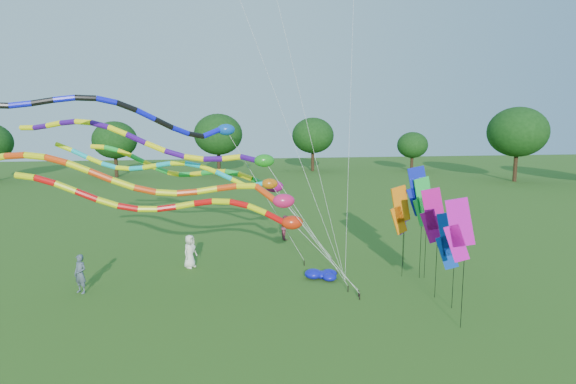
{
  "coord_description": "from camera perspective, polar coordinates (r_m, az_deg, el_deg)",
  "views": [
    {
      "loc": [
        -3.71,
        -17.34,
        7.91
      ],
      "look_at": [
        -0.44,
        2.87,
        4.8
      ],
      "focal_mm": 30.0,
      "sensor_mm": 36.0,
      "label": 1
    }
  ],
  "objects": [
    {
      "name": "person_a",
      "position": [
        26.49,
        -11.55,
        -6.9
      ],
      "size": [
        0.99,
        1.04,
        1.79
      ],
      "primitive_type": "imported",
      "rotation": [
        0.0,
        0.0,
        0.91
      ],
      "color": "silver",
      "rests_on": "ground"
    },
    {
      "name": "ground",
      "position": [
        19.42,
        2.74,
        -15.41
      ],
      "size": [
        160.0,
        160.0,
        0.0
      ],
      "primitive_type": "plane",
      "color": "#285817",
      "rests_on": "ground"
    },
    {
      "name": "tube_kite_green",
      "position": [
        28.05,
        -9.62,
        2.25
      ],
      "size": [
        13.36,
        5.43,
        6.98
      ],
      "rotation": [
        0.0,
        0.0,
        -0.38
      ],
      "color": "black",
      "rests_on": "ground"
    },
    {
      "name": "banner_pole_magenta_a",
      "position": [
        19.06,
        19.6,
        -4.3
      ],
      "size": [
        1.09,
        0.55,
        5.08
      ],
      "rotation": [
        0.0,
        0.0,
        -0.43
      ],
      "color": "black",
      "rests_on": "ground"
    },
    {
      "name": "person_c",
      "position": [
        31.9,
        -0.31,
        -4.21
      ],
      "size": [
        0.67,
        0.83,
        1.63
      ],
      "primitive_type": "imported",
      "rotation": [
        0.0,
        0.0,
        1.64
      ],
      "color": "#853045",
      "rests_on": "ground"
    },
    {
      "name": "tube_kite_red",
      "position": [
        21.36,
        -10.99,
        -1.77
      ],
      "size": [
        14.26,
        1.79,
        6.27
      ],
      "rotation": [
        0.0,
        0.0,
        -0.14
      ],
      "color": "black",
      "rests_on": "ground"
    },
    {
      "name": "tube_kite_purple",
      "position": [
        23.31,
        -14.23,
        5.41
      ],
      "size": [
        15.22,
        5.39,
        8.53
      ],
      "rotation": [
        0.0,
        0.0,
        -0.32
      ],
      "color": "black",
      "rests_on": "ground"
    },
    {
      "name": "banner_pole_violet",
      "position": [
        26.24,
        13.33,
        -2.29
      ],
      "size": [
        1.09,
        0.54,
        4.3
      ],
      "rotation": [
        0.0,
        0.0,
        0.42
      ],
      "color": "black",
      "rests_on": "ground"
    },
    {
      "name": "banner_pole_green",
      "position": [
        24.48,
        15.71,
        -1.12
      ],
      "size": [
        1.16,
        0.21,
        5.17
      ],
      "rotation": [
        0.0,
        0.0,
        0.12
      ],
      "color": "black",
      "rests_on": "ground"
    },
    {
      "name": "banner_pole_blue_b",
      "position": [
        24.41,
        15.14,
        0.07
      ],
      "size": [
        1.15,
        0.31,
        5.68
      ],
      "rotation": [
        0.0,
        0.0,
        -0.2
      ],
      "color": "black",
      "rests_on": "ground"
    },
    {
      "name": "banner_pole_blue_a",
      "position": [
        21.14,
        18.54,
        -5.49
      ],
      "size": [
        1.09,
        0.54,
        4.17
      ],
      "rotation": [
        0.0,
        0.0,
        -0.42
      ],
      "color": "black",
      "rests_on": "ground"
    },
    {
      "name": "tube_kite_orange",
      "position": [
        20.8,
        -12.98,
        0.84
      ],
      "size": [
        15.19,
        1.94,
        7.18
      ],
      "rotation": [
        0.0,
        0.0,
        -0.14
      ],
      "color": "black",
      "rests_on": "ground"
    },
    {
      "name": "person_b",
      "position": [
        24.25,
        -23.4,
        -8.89
      ],
      "size": [
        0.79,
        0.74,
        1.81
      ],
      "primitive_type": "imported",
      "rotation": [
        0.0,
        0.0,
        -0.62
      ],
      "color": "#44515F",
      "rests_on": "ground"
    },
    {
      "name": "tree_ring",
      "position": [
        17.68,
        12.62,
        0.38
      ],
      "size": [
        114.7,
        117.36,
        9.53
      ],
      "color": "#382314",
      "rests_on": "ground"
    },
    {
      "name": "tube_kite_cyan",
      "position": [
        24.61,
        -11.76,
        2.4
      ],
      "size": [
        13.8,
        3.03,
        7.23
      ],
      "rotation": [
        0.0,
        0.0,
        -0.18
      ],
      "color": "black",
      "rests_on": "ground"
    },
    {
      "name": "banner_pole_magenta_b",
      "position": [
        21.97,
        16.78,
        -2.71
      ],
      "size": [
        1.13,
        0.41,
        4.99
      ],
      "rotation": [
        0.0,
        0.0,
        -0.29
      ],
      "color": "black",
      "rests_on": "ground"
    },
    {
      "name": "blue_nylon_heap",
      "position": [
        23.88,
        3.97,
        -10.27
      ],
      "size": [
        1.4,
        1.28,
        0.38
      ],
      "color": "#0D11B2",
      "rests_on": "ground"
    },
    {
      "name": "banner_pole_orange",
      "position": [
        24.46,
        13.14,
        -2.11
      ],
      "size": [
        1.16,
        0.29,
        4.71
      ],
      "rotation": [
        0.0,
        0.0,
        0.18
      ],
      "color": "black",
      "rests_on": "ground"
    },
    {
      "name": "tube_kite_blue",
      "position": [
        22.13,
        -17.65,
        8.42
      ],
      "size": [
        14.74,
        4.75,
        9.51
      ],
      "rotation": [
        0.0,
        0.0,
        0.34
      ],
      "color": "black",
      "rests_on": "ground"
    }
  ]
}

